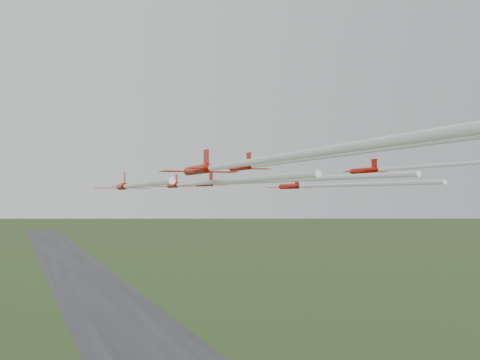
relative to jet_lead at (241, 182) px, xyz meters
name	(u,v)px	position (x,y,z in m)	size (l,w,h in m)	color
runway	(90,285)	(0.77, 196.16, -48.92)	(38.00, 900.00, 0.04)	#313133
jet_lead	(241,182)	(0.00, 0.00, 0.00)	(9.08, 69.24, 2.73)	#BF0D00
jet_row2_left	(195,184)	(-12.44, -11.83, -0.54)	(10.24, 64.25, 2.38)	#BF0D00
jet_row2_right	(316,186)	(10.92, -7.43, -0.66)	(8.55, 49.87, 2.52)	#BF0D00
jet_row3_left	(130,186)	(-23.28, -17.53, -1.01)	(8.22, 44.51, 2.42)	#BF0D00
jet_row3_mid	(290,161)	(-4.09, -25.59, 2.25)	(9.14, 69.92, 2.71)	#BF0D00
jet_row3_right	(426,166)	(20.05, -23.90, 2.11)	(8.62, 62.86, 2.43)	#BF0D00
jet_row4_left	(250,162)	(-16.60, -40.56, 0.97)	(9.70, 70.20, 2.88)	#BF0D00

